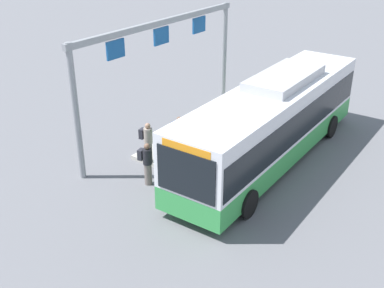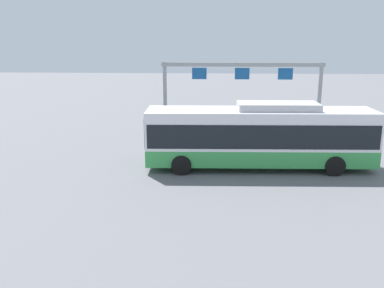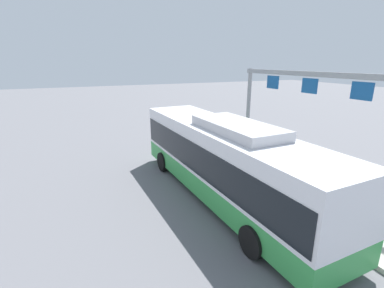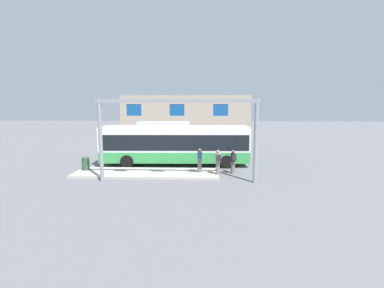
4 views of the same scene
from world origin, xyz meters
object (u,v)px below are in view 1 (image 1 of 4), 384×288
at_px(person_waiting_near, 147,163).
at_px(trash_bin, 280,91).
at_px(person_boarding, 148,141).
at_px(person_waiting_mid, 179,134).
at_px(bus_main, 272,119).

bearing_deg(person_waiting_near, trash_bin, 78.69).
height_order(person_boarding, person_waiting_mid, same).
distance_m(bus_main, person_waiting_mid, 3.77).
xyz_separation_m(person_boarding, person_waiting_mid, (-1.23, 0.58, 0.00)).
xyz_separation_m(bus_main, person_waiting_mid, (2.03, -3.08, -0.76)).
xyz_separation_m(person_waiting_near, person_waiting_mid, (-2.34, -0.37, 0.16)).
xyz_separation_m(bus_main, trash_bin, (-6.16, -2.75, -1.20)).
bearing_deg(bus_main, trash_bin, -157.92).
relative_size(person_waiting_near, trash_bin, 1.86).
relative_size(bus_main, person_boarding, 7.02).
bearing_deg(trash_bin, bus_main, 24.05).
distance_m(person_boarding, person_waiting_mid, 1.36).
distance_m(person_waiting_near, person_waiting_mid, 2.38).
distance_m(person_boarding, trash_bin, 9.48).
bearing_deg(person_waiting_near, person_boarding, 118.88).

